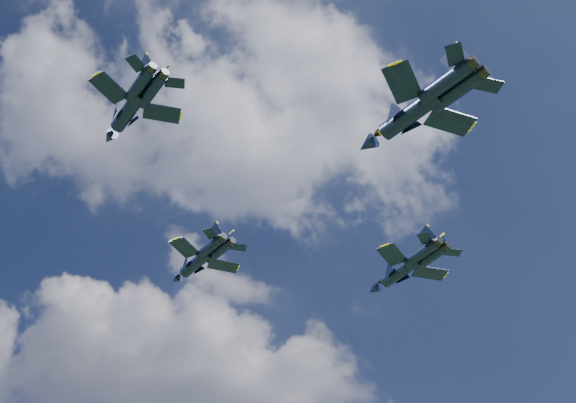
# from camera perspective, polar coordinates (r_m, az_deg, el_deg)

# --- Properties ---
(jet_lead) EXTENTS (11.49, 13.52, 3.43)m
(jet_lead) POSITION_cam_1_polar(r_m,az_deg,el_deg) (102.25, -7.38, -4.91)
(jet_lead) COLOR black
(jet_left) EXTENTS (10.34, 13.45, 3.32)m
(jet_left) POSITION_cam_1_polar(r_m,az_deg,el_deg) (81.89, -12.61, 6.85)
(jet_left) COLOR black
(jet_right) EXTENTS (11.77, 14.90, 3.70)m
(jet_right) POSITION_cam_1_polar(r_m,az_deg,el_deg) (100.34, 8.73, -5.54)
(jet_right) COLOR black
(jet_slot) EXTENTS (14.75, 16.35, 4.25)m
(jet_slot) POSITION_cam_1_polar(r_m,az_deg,el_deg) (80.26, 9.34, 6.65)
(jet_slot) COLOR black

